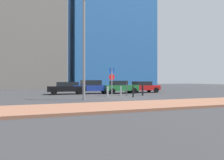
{
  "coord_description": "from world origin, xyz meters",
  "views": [
    {
      "loc": [
        -6.51,
        -15.88,
        1.51
      ],
      "look_at": [
        -0.76,
        1.2,
        1.56
      ],
      "focal_mm": 30.47,
      "sensor_mm": 36.0,
      "label": 1
    }
  ],
  "objects_px": {
    "parking_sign_post": "(112,78)",
    "traffic_bollard_far": "(121,91)",
    "parked_car_green": "(120,87)",
    "traffic_bollard_mid": "(143,90)",
    "parked_car_blue": "(92,87)",
    "parked_car_black": "(68,88)",
    "traffic_bollard_near": "(133,91)",
    "traffic_bollard_edge": "(108,91)",
    "parked_car_red": "(143,87)",
    "street_lamp": "(84,39)",
    "parking_meter": "(127,86)"
  },
  "relations": [
    {
      "from": "parked_car_black",
      "to": "parking_sign_post",
      "type": "bearing_deg",
      "value": -45.19
    },
    {
      "from": "parking_sign_post",
      "to": "street_lamp",
      "type": "height_order",
      "value": "street_lamp"
    },
    {
      "from": "traffic_bollard_near",
      "to": "parking_meter",
      "type": "bearing_deg",
      "value": 86.35
    },
    {
      "from": "parked_car_black",
      "to": "street_lamp",
      "type": "xyz_separation_m",
      "value": [
        0.57,
        -6.99,
        3.95
      ]
    },
    {
      "from": "parked_car_blue",
      "to": "parking_meter",
      "type": "distance_m",
      "value": 4.92
    },
    {
      "from": "parking_sign_post",
      "to": "traffic_bollard_far",
      "type": "bearing_deg",
      "value": 9.67
    },
    {
      "from": "street_lamp",
      "to": "parking_meter",
      "type": "bearing_deg",
      "value": 30.42
    },
    {
      "from": "parked_car_green",
      "to": "traffic_bollard_near",
      "type": "height_order",
      "value": "parked_car_green"
    },
    {
      "from": "parked_car_black",
      "to": "parking_sign_post",
      "type": "height_order",
      "value": "parking_sign_post"
    },
    {
      "from": "parked_car_red",
      "to": "parking_meter",
      "type": "height_order",
      "value": "parking_meter"
    },
    {
      "from": "parked_car_blue",
      "to": "street_lamp",
      "type": "xyz_separation_m",
      "value": [
        -2.16,
        -6.96,
        3.88
      ]
    },
    {
      "from": "parked_car_black",
      "to": "street_lamp",
      "type": "distance_m",
      "value": 8.05
    },
    {
      "from": "parked_car_red",
      "to": "parked_car_black",
      "type": "bearing_deg",
      "value": 179.19
    },
    {
      "from": "parking_sign_post",
      "to": "traffic_bollard_mid",
      "type": "bearing_deg",
      "value": -8.85
    },
    {
      "from": "parked_car_black",
      "to": "traffic_bollard_edge",
      "type": "distance_m",
      "value": 5.58
    },
    {
      "from": "parked_car_green",
      "to": "traffic_bollard_far",
      "type": "height_order",
      "value": "parked_car_green"
    },
    {
      "from": "parked_car_black",
      "to": "traffic_bollard_mid",
      "type": "xyz_separation_m",
      "value": [
        7.0,
        -4.39,
        -0.21
      ]
    },
    {
      "from": "parked_car_red",
      "to": "traffic_bollard_far",
      "type": "relative_size",
      "value": 4.5
    },
    {
      "from": "parked_car_blue",
      "to": "traffic_bollard_far",
      "type": "distance_m",
      "value": 4.3
    },
    {
      "from": "parked_car_black",
      "to": "traffic_bollard_edge",
      "type": "bearing_deg",
      "value": -54.42
    },
    {
      "from": "traffic_bollard_edge",
      "to": "street_lamp",
      "type": "bearing_deg",
      "value": -137.41
    },
    {
      "from": "parked_car_red",
      "to": "traffic_bollard_edge",
      "type": "height_order",
      "value": "parked_car_red"
    },
    {
      "from": "parked_car_black",
      "to": "parked_car_red",
      "type": "distance_m",
      "value": 9.23
    },
    {
      "from": "parking_meter",
      "to": "traffic_bollard_edge",
      "type": "relative_size",
      "value": 1.56
    },
    {
      "from": "parking_sign_post",
      "to": "traffic_bollard_far",
      "type": "xyz_separation_m",
      "value": [
        1.01,
        0.17,
        -1.28
      ]
    },
    {
      "from": "parked_car_green",
      "to": "traffic_bollard_near",
      "type": "xyz_separation_m",
      "value": [
        -0.78,
        -5.33,
        -0.23
      ]
    },
    {
      "from": "parked_car_black",
      "to": "traffic_bollard_far",
      "type": "bearing_deg",
      "value": -37.36
    },
    {
      "from": "parked_car_red",
      "to": "traffic_bollard_mid",
      "type": "bearing_deg",
      "value": -117.69
    },
    {
      "from": "parked_car_blue",
      "to": "traffic_bollard_far",
      "type": "xyz_separation_m",
      "value": [
        2.15,
        -3.71,
        -0.33
      ]
    },
    {
      "from": "parked_car_black",
      "to": "parked_car_blue",
      "type": "bearing_deg",
      "value": -0.53
    },
    {
      "from": "parked_car_blue",
      "to": "parking_meter",
      "type": "xyz_separation_m",
      "value": [
        2.62,
        -4.16,
        0.17
      ]
    },
    {
      "from": "parked_car_blue",
      "to": "parked_car_green",
      "type": "height_order",
      "value": "parked_car_blue"
    },
    {
      "from": "parked_car_green",
      "to": "parking_meter",
      "type": "height_order",
      "value": "parking_meter"
    },
    {
      "from": "parked_car_red",
      "to": "traffic_bollard_edge",
      "type": "bearing_deg",
      "value": -143.69
    },
    {
      "from": "traffic_bollard_near",
      "to": "traffic_bollard_mid",
      "type": "xyz_separation_m",
      "value": [
        1.76,
        1.52,
        -0.01
      ]
    },
    {
      "from": "traffic_bollard_mid",
      "to": "traffic_bollard_near",
      "type": "bearing_deg",
      "value": -139.11
    },
    {
      "from": "traffic_bollard_near",
      "to": "traffic_bollard_far",
      "type": "height_order",
      "value": "traffic_bollard_near"
    },
    {
      "from": "traffic_bollard_near",
      "to": "traffic_bollard_edge",
      "type": "relative_size",
      "value": 1.1
    },
    {
      "from": "parked_car_black",
      "to": "traffic_bollard_edge",
      "type": "xyz_separation_m",
      "value": [
        3.24,
        -4.53,
        -0.25
      ]
    },
    {
      "from": "parking_meter",
      "to": "parking_sign_post",
      "type": "bearing_deg",
      "value": 169.3
    },
    {
      "from": "traffic_bollard_mid",
      "to": "parked_car_black",
      "type": "bearing_deg",
      "value": 147.9
    },
    {
      "from": "parked_car_green",
      "to": "traffic_bollard_mid",
      "type": "xyz_separation_m",
      "value": [
        0.97,
        -3.81,
        -0.24
      ]
    },
    {
      "from": "traffic_bollard_mid",
      "to": "traffic_bollard_far",
      "type": "height_order",
      "value": "traffic_bollard_mid"
    },
    {
      "from": "traffic_bollard_mid",
      "to": "parking_meter",
      "type": "bearing_deg",
      "value": 172.82
    },
    {
      "from": "parked_car_black",
      "to": "parked_car_green",
      "type": "bearing_deg",
      "value": -5.55
    },
    {
      "from": "parking_sign_post",
      "to": "traffic_bollard_far",
      "type": "relative_size",
      "value": 2.94
    },
    {
      "from": "parked_car_green",
      "to": "parked_car_blue",
      "type": "bearing_deg",
      "value": 170.35
    },
    {
      "from": "traffic_bollard_near",
      "to": "traffic_bollard_mid",
      "type": "height_order",
      "value": "traffic_bollard_near"
    },
    {
      "from": "parked_car_green",
      "to": "traffic_bollard_near",
      "type": "distance_m",
      "value": 5.39
    },
    {
      "from": "parking_meter",
      "to": "traffic_bollard_mid",
      "type": "xyz_separation_m",
      "value": [
        1.65,
        -0.21,
        -0.45
      ]
    }
  ]
}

